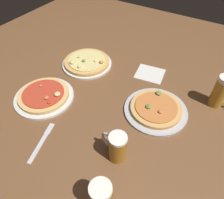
# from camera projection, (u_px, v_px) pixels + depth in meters

# --- Properties ---
(ground_plane) EXTENTS (2.40, 2.40, 0.03)m
(ground_plane) POSITION_uv_depth(u_px,v_px,m) (112.00, 104.00, 1.07)
(ground_plane) COLOR brown
(pizza_plate_near) EXTENTS (0.31, 0.31, 0.05)m
(pizza_plate_near) POSITION_uv_depth(u_px,v_px,m) (44.00, 96.00, 1.07)
(pizza_plate_near) COLOR silver
(pizza_plate_near) RESTS_ON ground_plane
(pizza_plate_far) EXTENTS (0.30, 0.30, 0.05)m
(pizza_plate_far) POSITION_uv_depth(u_px,v_px,m) (87.00, 62.00, 1.28)
(pizza_plate_far) COLOR silver
(pizza_plate_far) RESTS_ON ground_plane
(pizza_plate_side) EXTENTS (0.31, 0.31, 0.05)m
(pizza_plate_side) POSITION_uv_depth(u_px,v_px,m) (156.00, 109.00, 1.01)
(pizza_plate_side) COLOR #B2B2B7
(pizza_plate_side) RESTS_ON ground_plane
(beer_mug_dark) EXTENTS (0.13, 0.07, 0.14)m
(beer_mug_dark) POSITION_uv_depth(u_px,v_px,m) (117.00, 147.00, 0.80)
(beer_mug_dark) COLOR #9E6619
(beer_mug_dark) RESTS_ON ground_plane
(beer_mug_amber) EXTENTS (0.11, 0.10, 0.15)m
(beer_mug_amber) POSITION_uv_depth(u_px,v_px,m) (102.00, 199.00, 0.66)
(beer_mug_amber) COLOR #9E6619
(beer_mug_amber) RESTS_ON ground_plane
(beer_mug_pale) EXTENTS (0.13, 0.07, 0.17)m
(beer_mug_pale) POSITION_uv_depth(u_px,v_px,m) (221.00, 92.00, 0.99)
(beer_mug_pale) COLOR #B27A23
(beer_mug_pale) RESTS_ON ground_plane
(napkin_folded) EXTENTS (0.18, 0.17, 0.01)m
(napkin_folded) POSITION_uv_depth(u_px,v_px,m) (150.00, 73.00, 1.22)
(napkin_folded) COLOR silver
(napkin_folded) RESTS_ON ground_plane
(knife_right) EXTENTS (0.08, 0.21, 0.01)m
(knife_right) POSITION_uv_depth(u_px,v_px,m) (42.00, 142.00, 0.89)
(knife_right) COLOR silver
(knife_right) RESTS_ON ground_plane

